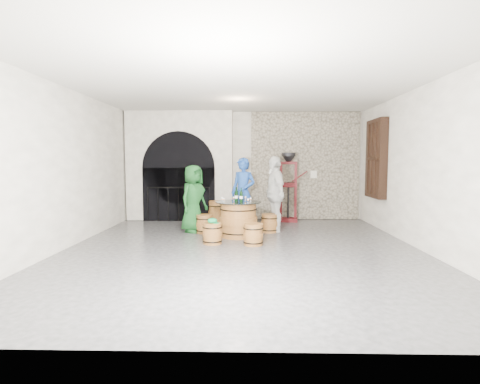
{
  "coord_description": "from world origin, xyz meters",
  "views": [
    {
      "loc": [
        0.13,
        -7.27,
        1.73
      ],
      "look_at": [
        -0.06,
        1.05,
        1.05
      ],
      "focal_mm": 28.0,
      "sensor_mm": 36.0,
      "label": 1
    }
  ],
  "objects_px": {
    "wine_bottle_center": "(241,196)",
    "barrel_stool_right": "(269,223)",
    "wine_bottle_left": "(236,196)",
    "barrel_stool_far": "(242,221)",
    "corking_press": "(288,182)",
    "wine_bottle_right": "(236,195)",
    "barrel_table": "(238,219)",
    "person_white": "(275,194)",
    "person_blue": "(243,193)",
    "barrel_stool_near_right": "(253,235)",
    "barrel_stool_left": "(204,224)",
    "barrel_stool_near_left": "(212,233)",
    "side_barrel": "(217,213)",
    "person_green": "(193,199)"
  },
  "relations": [
    {
      "from": "barrel_stool_far",
      "to": "corking_press",
      "type": "relative_size",
      "value": 0.23
    },
    {
      "from": "barrel_stool_near_left",
      "to": "person_blue",
      "type": "height_order",
      "value": "person_blue"
    },
    {
      "from": "barrel_stool_far",
      "to": "corking_press",
      "type": "distance_m",
      "value": 2.06
    },
    {
      "from": "barrel_stool_near_right",
      "to": "wine_bottle_center",
      "type": "bearing_deg",
      "value": 107.42
    },
    {
      "from": "person_blue",
      "to": "side_barrel",
      "type": "height_order",
      "value": "person_blue"
    },
    {
      "from": "wine_bottle_left",
      "to": "barrel_stool_far",
      "type": "bearing_deg",
      "value": 81.06
    },
    {
      "from": "wine_bottle_right",
      "to": "barrel_table",
      "type": "bearing_deg",
      "value": -76.72
    },
    {
      "from": "person_green",
      "to": "barrel_stool_near_right",
      "type": "bearing_deg",
      "value": -102.22
    },
    {
      "from": "side_barrel",
      "to": "corking_press",
      "type": "xyz_separation_m",
      "value": [
        1.99,
        0.7,
        0.82
      ]
    },
    {
      "from": "barrel_stool_right",
      "to": "person_white",
      "type": "distance_m",
      "value": 0.73
    },
    {
      "from": "barrel_stool_right",
      "to": "side_barrel",
      "type": "relative_size",
      "value": 0.67
    },
    {
      "from": "wine_bottle_center",
      "to": "person_green",
      "type": "bearing_deg",
      "value": 153.3
    },
    {
      "from": "person_green",
      "to": "side_barrel",
      "type": "xyz_separation_m",
      "value": [
        0.5,
        0.95,
        -0.49
      ]
    },
    {
      "from": "barrel_stool_left",
      "to": "side_barrel",
      "type": "distance_m",
      "value": 1.13
    },
    {
      "from": "barrel_stool_near_right",
      "to": "corking_press",
      "type": "relative_size",
      "value": 0.23
    },
    {
      "from": "wine_bottle_center",
      "to": "side_barrel",
      "type": "bearing_deg",
      "value": 113.64
    },
    {
      "from": "person_white",
      "to": "wine_bottle_right",
      "type": "relative_size",
      "value": 5.75
    },
    {
      "from": "corking_press",
      "to": "wine_bottle_center",
      "type": "bearing_deg",
      "value": -113.27
    },
    {
      "from": "barrel_stool_left",
      "to": "side_barrel",
      "type": "bearing_deg",
      "value": 78.62
    },
    {
      "from": "person_blue",
      "to": "wine_bottle_center",
      "type": "height_order",
      "value": "person_blue"
    },
    {
      "from": "barrel_stool_left",
      "to": "wine_bottle_center",
      "type": "distance_m",
      "value": 1.24
    },
    {
      "from": "barrel_table",
      "to": "wine_bottle_right",
      "type": "height_order",
      "value": "wine_bottle_right"
    },
    {
      "from": "person_white",
      "to": "wine_bottle_center",
      "type": "relative_size",
      "value": 5.75
    },
    {
      "from": "wine_bottle_right",
      "to": "corking_press",
      "type": "height_order",
      "value": "corking_press"
    },
    {
      "from": "barrel_table",
      "to": "person_blue",
      "type": "relative_size",
      "value": 0.57
    },
    {
      "from": "person_blue",
      "to": "side_barrel",
      "type": "xyz_separation_m",
      "value": [
        -0.71,
        0.42,
        -0.59
      ]
    },
    {
      "from": "barrel_stool_right",
      "to": "barrel_stool_near_left",
      "type": "xyz_separation_m",
      "value": [
        -1.27,
        -1.34,
        0.0
      ]
    },
    {
      "from": "barrel_table",
      "to": "barrel_stool_left",
      "type": "height_order",
      "value": "barrel_table"
    },
    {
      "from": "wine_bottle_center",
      "to": "barrel_stool_right",
      "type": "bearing_deg",
      "value": 40.69
    },
    {
      "from": "barrel_stool_far",
      "to": "side_barrel",
      "type": "xyz_separation_m",
      "value": [
        -0.69,
        0.59,
        0.11
      ]
    },
    {
      "from": "person_blue",
      "to": "wine_bottle_left",
      "type": "height_order",
      "value": "person_blue"
    },
    {
      "from": "barrel_stool_far",
      "to": "person_white",
      "type": "xyz_separation_m",
      "value": [
        0.8,
        -0.27,
        0.71
      ]
    },
    {
      "from": "person_green",
      "to": "wine_bottle_center",
      "type": "height_order",
      "value": "person_green"
    },
    {
      "from": "barrel_table",
      "to": "person_green",
      "type": "bearing_deg",
      "value": 152.86
    },
    {
      "from": "barrel_stool_right",
      "to": "wine_bottle_right",
      "type": "bearing_deg",
      "value": -155.77
    },
    {
      "from": "wine_bottle_left",
      "to": "wine_bottle_center",
      "type": "distance_m",
      "value": 0.16
    },
    {
      "from": "barrel_stool_far",
      "to": "wine_bottle_center",
      "type": "bearing_deg",
      "value": -90.84
    },
    {
      "from": "person_green",
      "to": "wine_bottle_left",
      "type": "xyz_separation_m",
      "value": [
        1.06,
        -0.48,
        0.12
      ]
    },
    {
      "from": "wine_bottle_right",
      "to": "corking_press",
      "type": "distance_m",
      "value": 2.48
    },
    {
      "from": "wine_bottle_right",
      "to": "side_barrel",
      "type": "bearing_deg",
      "value": 113.12
    },
    {
      "from": "barrel_stool_far",
      "to": "barrel_stool_near_left",
      "type": "distance_m",
      "value": 1.81
    },
    {
      "from": "wine_bottle_center",
      "to": "wine_bottle_right",
      "type": "bearing_deg",
      "value": 116.54
    },
    {
      "from": "person_green",
      "to": "wine_bottle_right",
      "type": "height_order",
      "value": "person_green"
    },
    {
      "from": "wine_bottle_center",
      "to": "barrel_stool_near_left",
      "type": "bearing_deg",
      "value": -128.01
    },
    {
      "from": "wine_bottle_left",
      "to": "corking_press",
      "type": "height_order",
      "value": "corking_press"
    },
    {
      "from": "person_blue",
      "to": "wine_bottle_left",
      "type": "distance_m",
      "value": 1.02
    },
    {
      "from": "barrel_table",
      "to": "person_white",
      "type": "distance_m",
      "value": 1.22
    },
    {
      "from": "barrel_stool_near_left",
      "to": "wine_bottle_right",
      "type": "relative_size",
      "value": 1.37
    },
    {
      "from": "corking_press",
      "to": "wine_bottle_right",
      "type": "bearing_deg",
      "value": -118.22
    },
    {
      "from": "barrel_stool_left",
      "to": "person_blue",
      "type": "bearing_deg",
      "value": 36.05
    }
  ]
}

